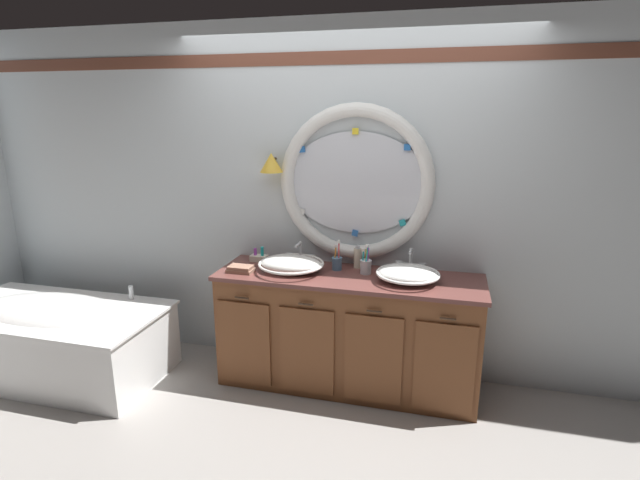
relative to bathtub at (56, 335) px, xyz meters
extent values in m
plane|color=gray|center=(2.10, 0.14, -0.32)|extent=(14.00, 14.00, 0.00)
cube|color=silver|center=(2.10, 0.73, 0.98)|extent=(6.40, 0.08, 2.60)
cube|color=brown|center=(2.10, 0.69, 2.00)|extent=(6.27, 0.01, 0.09)
ellipsoid|color=silver|center=(2.17, 0.68, 1.14)|extent=(1.03, 0.02, 0.73)
torus|color=silver|center=(2.17, 0.67, 1.14)|extent=(1.13, 0.10, 1.13)
cube|color=purple|center=(2.69, 0.66, 1.13)|extent=(0.05, 0.01, 0.05)
cube|color=#2866B7|center=(2.53, 0.66, 1.41)|extent=(0.04, 0.01, 0.04)
cube|color=yellow|center=(2.16, 0.66, 1.51)|extent=(0.04, 0.01, 0.04)
cube|color=#2866B7|center=(1.77, 0.66, 1.38)|extent=(0.05, 0.01, 0.05)
cube|color=green|center=(1.66, 0.66, 1.11)|extent=(0.04, 0.01, 0.04)
cube|color=silver|center=(1.77, 0.66, 0.91)|extent=(0.05, 0.01, 0.05)
cube|color=#2866B7|center=(2.18, 0.66, 0.77)|extent=(0.05, 0.01, 0.05)
cube|color=teal|center=(2.52, 0.66, 0.87)|extent=(0.06, 0.01, 0.06)
cylinder|color=#4C3823|center=(1.56, 0.65, 1.30)|extent=(0.02, 0.09, 0.02)
cone|color=gold|center=(1.56, 0.60, 1.28)|extent=(0.17, 0.17, 0.14)
cube|color=brown|center=(2.18, 0.42, 0.09)|extent=(1.84, 0.54, 0.82)
cube|color=brown|center=(2.18, 0.42, 0.51)|extent=(1.88, 0.58, 0.03)
cube|color=brown|center=(2.18, 0.68, 0.44)|extent=(1.84, 0.02, 0.11)
cube|color=brown|center=(1.49, 0.14, 0.05)|extent=(0.39, 0.02, 0.62)
cylinder|color=#422D1E|center=(1.49, 0.13, 0.40)|extent=(0.10, 0.01, 0.01)
cube|color=brown|center=(1.95, 0.14, 0.05)|extent=(0.39, 0.02, 0.62)
cylinder|color=#422D1E|center=(1.95, 0.13, 0.40)|extent=(0.10, 0.01, 0.01)
cube|color=brown|center=(2.41, 0.14, 0.05)|extent=(0.39, 0.02, 0.62)
cylinder|color=#422D1E|center=(2.41, 0.13, 0.40)|extent=(0.10, 0.01, 0.01)
cube|color=brown|center=(2.87, 0.14, 0.05)|extent=(0.39, 0.02, 0.62)
cylinder|color=#422D1E|center=(2.87, 0.13, 0.40)|extent=(0.10, 0.01, 0.01)
cube|color=white|center=(0.00, 0.00, -0.06)|extent=(1.62, 0.81, 0.52)
ellipsoid|color=white|center=(0.00, 0.00, 0.15)|extent=(1.33, 0.63, 0.28)
cube|color=white|center=(0.00, 0.00, 0.19)|extent=(1.65, 0.84, 0.02)
cylinder|color=silver|center=(0.45, 0.34, 0.26)|extent=(0.04, 0.04, 0.11)
cylinder|color=silver|center=(0.00, 0.00, 0.15)|extent=(0.04, 0.04, 0.01)
ellipsoid|color=white|center=(1.77, 0.39, 0.59)|extent=(0.45, 0.30, 0.11)
torus|color=white|center=(1.77, 0.39, 0.59)|extent=(0.47, 0.47, 0.02)
cylinder|color=silver|center=(1.77, 0.39, 0.59)|extent=(0.03, 0.03, 0.01)
ellipsoid|color=white|center=(2.59, 0.39, 0.58)|extent=(0.41, 0.33, 0.11)
torus|color=white|center=(2.59, 0.39, 0.59)|extent=(0.43, 0.43, 0.02)
cylinder|color=silver|center=(2.59, 0.39, 0.59)|extent=(0.03, 0.03, 0.01)
cylinder|color=silver|center=(1.77, 0.62, 0.54)|extent=(0.05, 0.05, 0.02)
cylinder|color=silver|center=(1.77, 0.62, 0.62)|extent=(0.02, 0.02, 0.13)
sphere|color=silver|center=(1.77, 0.62, 0.68)|extent=(0.03, 0.03, 0.03)
cylinder|color=silver|center=(1.77, 0.56, 0.68)|extent=(0.02, 0.10, 0.02)
cylinder|color=silver|center=(1.67, 0.62, 0.56)|extent=(0.04, 0.04, 0.06)
cylinder|color=silver|center=(1.86, 0.62, 0.56)|extent=(0.04, 0.04, 0.06)
cube|color=silver|center=(1.67, 0.62, 0.59)|extent=(0.05, 0.01, 0.01)
cube|color=silver|center=(1.86, 0.62, 0.59)|extent=(0.05, 0.01, 0.01)
cylinder|color=silver|center=(2.59, 0.62, 0.54)|extent=(0.05, 0.05, 0.02)
cylinder|color=silver|center=(2.59, 0.62, 0.62)|extent=(0.02, 0.02, 0.14)
sphere|color=silver|center=(2.59, 0.62, 0.69)|extent=(0.03, 0.03, 0.03)
cylinder|color=silver|center=(2.59, 0.56, 0.69)|extent=(0.02, 0.11, 0.02)
cylinder|color=silver|center=(2.51, 0.62, 0.56)|extent=(0.04, 0.04, 0.06)
cylinder|color=silver|center=(2.67, 0.62, 0.56)|extent=(0.04, 0.04, 0.06)
cube|color=silver|center=(2.51, 0.62, 0.59)|extent=(0.05, 0.01, 0.01)
cube|color=silver|center=(2.67, 0.62, 0.59)|extent=(0.05, 0.01, 0.01)
cylinder|color=slate|center=(2.07, 0.52, 0.57)|extent=(0.07, 0.07, 0.09)
torus|color=slate|center=(2.07, 0.52, 0.62)|extent=(0.08, 0.08, 0.01)
cylinder|color=#E0383D|center=(2.09, 0.52, 0.63)|extent=(0.01, 0.02, 0.19)
cube|color=white|center=(2.09, 0.52, 0.74)|extent=(0.02, 0.02, 0.02)
cylinder|color=orange|center=(2.06, 0.51, 0.62)|extent=(0.02, 0.01, 0.16)
cube|color=white|center=(2.06, 0.51, 0.71)|extent=(0.02, 0.02, 0.02)
cylinder|color=silver|center=(2.29, 0.48, 0.58)|extent=(0.08, 0.08, 0.10)
torus|color=silver|center=(2.29, 0.48, 0.63)|extent=(0.09, 0.09, 0.01)
cylinder|color=purple|center=(2.30, 0.49, 0.63)|extent=(0.02, 0.03, 0.18)
cube|color=white|center=(2.30, 0.49, 0.73)|extent=(0.02, 0.02, 0.02)
cylinder|color=yellow|center=(2.29, 0.50, 0.62)|extent=(0.02, 0.02, 0.17)
cube|color=white|center=(2.29, 0.50, 0.72)|extent=(0.02, 0.02, 0.02)
cylinder|color=#19ADB2|center=(2.27, 0.48, 0.62)|extent=(0.01, 0.02, 0.15)
cube|color=white|center=(2.27, 0.48, 0.70)|extent=(0.02, 0.02, 0.02)
cylinder|color=#19ADB2|center=(2.30, 0.47, 0.63)|extent=(0.03, 0.03, 0.18)
cube|color=white|center=(2.30, 0.47, 0.74)|extent=(0.02, 0.02, 0.03)
cylinder|color=#EFE5C6|center=(2.21, 0.60, 0.60)|extent=(0.05, 0.05, 0.15)
cylinder|color=silver|center=(2.21, 0.60, 0.68)|extent=(0.03, 0.03, 0.02)
cylinder|color=silver|center=(2.21, 0.58, 0.70)|extent=(0.01, 0.04, 0.01)
cube|color=#936B56|center=(1.42, 0.29, 0.54)|extent=(0.18, 0.12, 0.02)
cube|color=#936B56|center=(1.42, 0.29, 0.56)|extent=(0.17, 0.11, 0.02)
cube|color=beige|center=(1.45, 0.57, 0.55)|extent=(0.13, 0.08, 0.05)
cylinder|color=purple|center=(1.42, 0.57, 0.60)|extent=(0.02, 0.02, 0.05)
cylinder|color=#19ADB2|center=(1.48, 0.57, 0.61)|extent=(0.02, 0.02, 0.07)
camera|label=1|loc=(2.81, -2.78, 1.66)|focal=27.38mm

